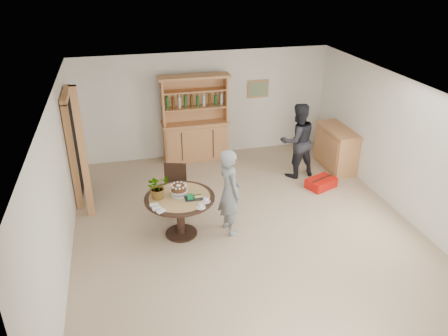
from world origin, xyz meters
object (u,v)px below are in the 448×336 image
at_px(teen_boy, 230,192).
at_px(red_suitcase, 321,183).
at_px(dining_chair, 175,186).
at_px(adult_person, 297,141).
at_px(hutch, 195,132).
at_px(sideboard, 336,148).
at_px(dining_table, 180,204).

relative_size(teen_boy, red_suitcase, 2.23).
distance_m(dining_chair, adult_person, 2.95).
bearing_deg(adult_person, red_suitcase, 108.08).
bearing_deg(hutch, teen_boy, -90.02).
xyz_separation_m(sideboard, teen_boy, (-3.04, -1.96, 0.32)).
height_order(teen_boy, red_suitcase, teen_boy).
relative_size(sideboard, red_suitcase, 1.78).
height_order(hutch, dining_table, hutch).
distance_m(hutch, teen_boy, 3.20).
relative_size(dining_chair, teen_boy, 0.60).
bearing_deg(sideboard, adult_person, -170.05).
bearing_deg(dining_chair, red_suitcase, 22.60).
height_order(teen_boy, adult_person, adult_person).
distance_m(sideboard, teen_boy, 3.63).
distance_m(hutch, sideboard, 3.29).
xyz_separation_m(teen_boy, red_suitcase, (2.30, 1.10, -0.69)).
height_order(sideboard, dining_chair, dining_chair).
bearing_deg(teen_boy, dining_table, 72.57).
height_order(dining_table, teen_boy, teen_boy).
distance_m(dining_table, dining_chair, 0.83).
relative_size(hutch, teen_boy, 1.29).
distance_m(teen_boy, red_suitcase, 2.64).
bearing_deg(dining_table, adult_person, 30.53).
bearing_deg(dining_chair, teen_boy, -28.85).
bearing_deg(hutch, sideboard, -22.21).
height_order(hutch, dining_chair, hutch).
xyz_separation_m(dining_table, adult_person, (2.83, 1.67, 0.23)).
distance_m(sideboard, dining_chair, 4.00).
bearing_deg(hutch, dining_table, -105.36).
bearing_deg(red_suitcase, teen_boy, -177.00).
bearing_deg(adult_person, sideboard, -176.83).
bearing_deg(sideboard, teen_boy, -147.24).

